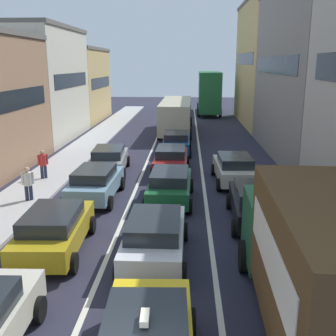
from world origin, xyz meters
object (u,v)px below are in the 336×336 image
at_px(sedan_left_lane_third, 96,182).
at_px(wagon_right_lane_far, 234,168).
at_px(pedestrian_mid_sidewalk, 28,183).
at_px(wagon_left_lane_second, 54,229).
at_px(pedestrian_near_kerb, 43,163).
at_px(bus_far_queue_secondary, 209,90).
at_px(sedan_right_lane_behind_truck, 256,203).
at_px(bus_mid_queue_primary, 176,114).
at_px(hatchback_centre_lane_third, 170,185).
at_px(removalist_box_truck, 318,259).
at_px(sedan_centre_lane_fifth, 176,142).
at_px(sedan_centre_lane_second, 155,236).
at_px(sedan_left_lane_fourth, 109,159).
at_px(coupe_centre_lane_fourth, 171,159).

height_order(sedan_left_lane_third, wagon_right_lane_far, same).
distance_m(sedan_left_lane_third, pedestrian_mid_sidewalk, 2.95).
bearing_deg(wagon_left_lane_second, sedan_left_lane_third, -4.28).
relative_size(sedan_left_lane_third, pedestrian_mid_sidewalk, 2.61).
bearing_deg(pedestrian_near_kerb, bus_far_queue_secondary, 130.18).
distance_m(wagon_left_lane_second, sedan_right_lane_behind_truck, 7.59).
xyz_separation_m(bus_mid_queue_primary, pedestrian_near_kerb, (-6.57, -15.22, -0.81)).
bearing_deg(pedestrian_near_kerb, hatchback_centre_lane_third, 34.94).
bearing_deg(pedestrian_near_kerb, removalist_box_truck, 9.60).
distance_m(hatchback_centre_lane_third, sedan_left_lane_third, 3.41).
bearing_deg(sedan_centre_lane_fifth, hatchback_centre_lane_third, -179.90).
bearing_deg(bus_mid_queue_primary, hatchback_centre_lane_third, -178.48).
height_order(sedan_centre_lane_second, sedan_left_lane_third, same).
relative_size(sedan_centre_lane_second, pedestrian_near_kerb, 2.60).
distance_m(wagon_left_lane_second, hatchback_centre_lane_third, 6.25).
bearing_deg(removalist_box_truck, bus_far_queue_secondary, 2.02).
bearing_deg(hatchback_centre_lane_third, bus_mid_queue_primary, 2.29).
distance_m(removalist_box_truck, hatchback_centre_lane_third, 9.88).
relative_size(sedan_centre_lane_second, sedan_right_lane_behind_truck, 0.99).
bearing_deg(bus_far_queue_secondary, wagon_left_lane_second, 170.76).
relative_size(wagon_left_lane_second, bus_mid_queue_primary, 0.42).
relative_size(sedan_centre_lane_fifth, bus_far_queue_secondary, 0.41).
height_order(hatchback_centre_lane_third, sedan_right_lane_behind_truck, same).
distance_m(removalist_box_truck, pedestrian_near_kerb, 16.07).
height_order(bus_mid_queue_primary, pedestrian_mid_sidewalk, bus_mid_queue_primary).
xyz_separation_m(wagon_right_lane_far, bus_mid_queue_primary, (-3.47, 15.15, 0.96)).
bearing_deg(bus_mid_queue_primary, sedan_left_lane_fourth, 166.55).
distance_m(sedan_centre_lane_second, sedan_right_lane_behind_truck, 4.92).
relative_size(wagon_left_lane_second, pedestrian_mid_sidewalk, 2.64).
relative_size(sedan_centre_lane_fifth, wagon_right_lane_far, 0.99).
height_order(pedestrian_near_kerb, pedestrian_mid_sidewalk, same).
relative_size(removalist_box_truck, pedestrian_mid_sidewalk, 4.68).
bearing_deg(pedestrian_mid_sidewalk, sedan_centre_lane_second, -153.72).
distance_m(sedan_centre_lane_second, wagon_right_lane_far, 9.29).
distance_m(wagon_left_lane_second, pedestrian_mid_sidewalk, 5.40).
relative_size(sedan_left_lane_third, bus_mid_queue_primary, 0.41).
bearing_deg(sedan_left_lane_fourth, wagon_left_lane_second, 176.80).
xyz_separation_m(sedan_left_lane_fourth, sedan_right_lane_behind_truck, (7.12, -7.05, 0.00)).
distance_m(bus_mid_queue_primary, bus_far_queue_secondary, 15.19).
height_order(sedan_left_lane_fourth, pedestrian_mid_sidewalk, pedestrian_mid_sidewalk).
distance_m(coupe_centre_lane_fourth, sedan_left_lane_fourth, 3.51).
distance_m(sedan_right_lane_behind_truck, pedestrian_near_kerb, 11.59).
relative_size(sedan_right_lane_behind_truck, bus_far_queue_secondary, 0.41).
height_order(sedan_centre_lane_second, coupe_centre_lane_fourth, same).
height_order(sedan_left_lane_fourth, sedan_right_lane_behind_truck, same).
height_order(wagon_right_lane_far, bus_mid_queue_primary, bus_mid_queue_primary).
bearing_deg(sedan_right_lane_behind_truck, coupe_centre_lane_fourth, 27.86).
bearing_deg(bus_mid_queue_primary, wagon_right_lane_far, -166.43).
height_order(sedan_left_lane_third, bus_far_queue_secondary, bus_far_queue_secondary).
bearing_deg(sedan_centre_lane_fifth, removalist_box_truck, -169.27).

